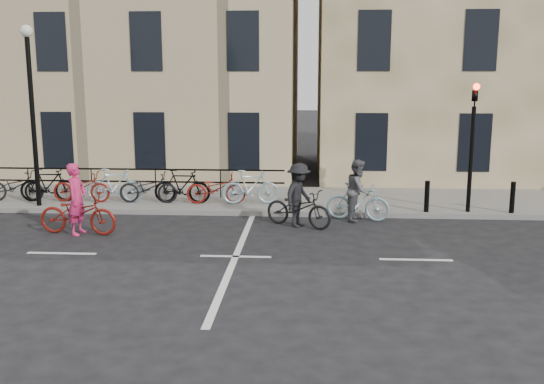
# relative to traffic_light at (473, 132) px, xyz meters

# --- Properties ---
(ground) EXTENTS (120.00, 120.00, 0.00)m
(ground) POSITION_rel_traffic_light_xyz_m (-6.20, -4.34, -2.45)
(ground) COLOR black
(ground) RESTS_ON ground
(sidewalk) EXTENTS (46.00, 4.00, 0.15)m
(sidewalk) POSITION_rel_traffic_light_xyz_m (-10.20, 1.66, -2.38)
(sidewalk) COLOR slate
(sidewalk) RESTS_ON ground
(building_east) EXTENTS (14.00, 10.00, 12.00)m
(building_east) POSITION_rel_traffic_light_xyz_m (2.80, 8.66, 3.70)
(building_east) COLOR #9B895D
(building_east) RESTS_ON sidewalk
(building_west) EXTENTS (20.00, 10.00, 10.00)m
(building_west) POSITION_rel_traffic_light_xyz_m (-15.20, 8.66, 2.70)
(building_west) COLOR beige
(building_west) RESTS_ON sidewalk
(traffic_light) EXTENTS (0.18, 0.30, 3.90)m
(traffic_light) POSITION_rel_traffic_light_xyz_m (0.00, 0.00, 0.00)
(traffic_light) COLOR black
(traffic_light) RESTS_ON sidewalk
(lamp_post) EXTENTS (0.36, 0.36, 5.28)m
(lamp_post) POSITION_rel_traffic_light_xyz_m (-12.70, 0.06, 1.04)
(lamp_post) COLOR black
(lamp_post) RESTS_ON sidewalk
(bollard_east) EXTENTS (0.14, 0.14, 0.90)m
(bollard_east) POSITION_rel_traffic_light_xyz_m (-1.20, -0.09, -1.85)
(bollard_east) COLOR black
(bollard_east) RESTS_ON sidewalk
(bollard_west) EXTENTS (0.14, 0.14, 0.90)m
(bollard_west) POSITION_rel_traffic_light_xyz_m (1.20, -0.09, -1.85)
(bollard_west) COLOR black
(bollard_west) RESTS_ON sidewalk
(parked_bikes) EXTENTS (9.35, 1.23, 1.05)m
(parked_bikes) POSITION_rel_traffic_light_xyz_m (-10.07, 0.70, -1.81)
(parked_bikes) COLOR black
(parked_bikes) RESTS_ON sidewalk
(cyclist_pink) EXTENTS (2.12, 0.92, 1.83)m
(cyclist_pink) POSITION_rel_traffic_light_xyz_m (-10.46, -2.61, -1.82)
(cyclist_pink) COLOR maroon
(cyclist_pink) RESTS_ON ground
(cyclist_grey) EXTENTS (1.85, 0.98, 1.72)m
(cyclist_grey) POSITION_rel_traffic_light_xyz_m (-3.20, -0.64, -1.76)
(cyclist_grey) COLOR #95B9C4
(cyclist_grey) RESTS_ON ground
(cyclist_dark) EXTENTS (2.03, 1.50, 1.73)m
(cyclist_dark) POSITION_rel_traffic_light_xyz_m (-4.85, -1.48, -1.77)
(cyclist_dark) COLOR black
(cyclist_dark) RESTS_ON ground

